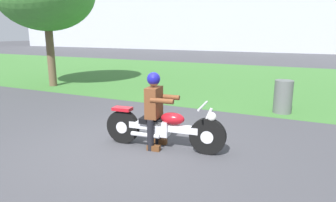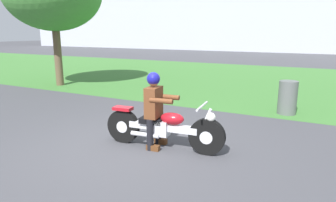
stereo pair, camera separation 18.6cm
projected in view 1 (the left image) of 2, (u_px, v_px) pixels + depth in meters
The scene contains 5 objects.
ground at pixel (126, 150), 5.44m from camera, with size 120.00×120.00×0.00m, color #424247.
grass_verge at pixel (240, 79), 13.70m from camera, with size 60.00×12.00×0.01m, color #3D7533.
motorcycle_lead at pixel (164, 128), 5.48m from camera, with size 2.30×0.66×0.88m.
rider_lead at pixel (155, 104), 5.44m from camera, with size 0.58×0.50×1.40m.
trash_can at pixel (283, 97), 7.89m from camera, with size 0.47×0.47×0.87m, color #595E5B.
Camera 1 is at (2.89, -4.27, 2.10)m, focal length 32.13 mm.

